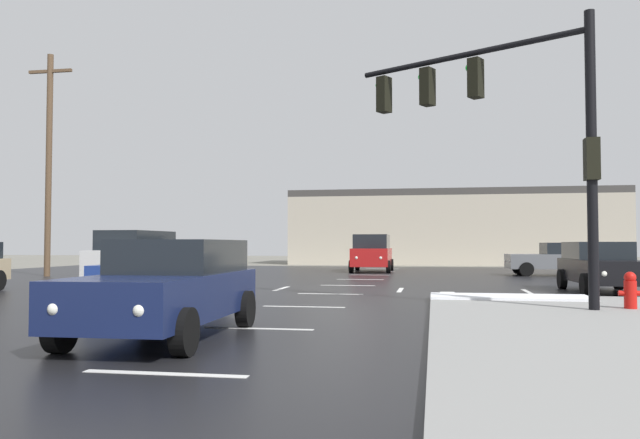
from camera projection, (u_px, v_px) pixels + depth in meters
ground_plane at (340, 290)px, 21.11m from camera, size 120.00×120.00×0.00m
road_asphalt at (340, 290)px, 21.11m from camera, size 44.00×44.00×0.02m
snow_strip_curbside at (509, 297)px, 16.31m from camera, size 4.00×1.60×0.06m
lane_markings at (372, 293)px, 19.55m from camera, size 36.15×36.15×0.01m
traffic_signal_mast at (505, 114)px, 14.78m from camera, size 5.30×3.15×6.42m
fire_hydrant at (630, 290)px, 13.64m from camera, size 0.48×0.26×0.79m
strip_building_background at (452, 228)px, 48.97m from camera, size 24.23×8.00×5.56m
suv_red at (372, 252)px, 34.84m from camera, size 2.24×4.87×2.03m
sedan_black at (601, 266)px, 19.94m from camera, size 2.10×4.57×1.58m
sedan_blue at (170, 271)px, 16.17m from camera, size 2.12×4.58×1.58m
suv_white at (136, 255)px, 25.03m from camera, size 2.27×4.88×2.03m
sedan_grey at (559, 258)px, 30.41m from camera, size 4.62×2.24×1.58m
sedan_navy at (170, 285)px, 10.33m from camera, size 2.11×4.57×1.58m
utility_pole_far at (49, 160)px, 29.90m from camera, size 2.20×0.28×10.54m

